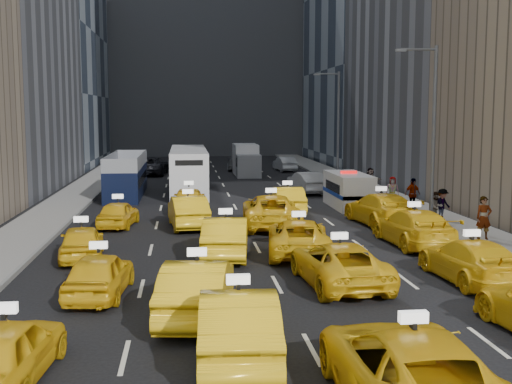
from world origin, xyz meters
TOP-DOWN VIEW (x-y plane):
  - ground at (0.00, 0.00)m, footprint 160.00×160.00m
  - sidewalk_west at (-10.50, 25.00)m, footprint 3.00×90.00m
  - sidewalk_east at (10.50, 25.00)m, footprint 3.00×90.00m
  - curb_west at (-9.05, 25.00)m, footprint 0.15×90.00m
  - curb_east at (9.05, 25.00)m, footprint 0.15×90.00m
  - building_backdrop at (0.00, 72.00)m, footprint 30.00×12.00m
  - streetlight_near at (9.18, 12.00)m, footprint 2.15×0.22m
  - streetlight_far at (9.18, 32.00)m, footprint 2.15×0.22m
  - taxi_0 at (-6.85, -5.19)m, footprint 2.09×4.34m
  - taxi_1 at (-1.83, -4.34)m, footprint 2.05×5.18m
  - taxi_2 at (1.26, -7.40)m, footprint 2.82×6.00m
  - taxi_4 at (-5.73, 1.22)m, footprint 2.05×4.30m
  - taxi_5 at (-2.72, -1.20)m, footprint 2.43×5.23m
  - taxi_6 at (2.05, 1.71)m, footprint 2.78×5.40m
  - taxi_7 at (6.61, 1.61)m, footprint 2.28×5.17m
  - taxi_8 at (-7.08, 6.50)m, footprint 2.04×4.21m
  - taxi_9 at (-1.44, 6.39)m, footprint 2.22×5.07m
  - taxi_10 at (1.53, 6.43)m, footprint 3.07×5.49m
  - taxi_11 at (6.80, 7.64)m, footprint 2.46×5.58m
  - taxi_12 at (-6.40, 13.71)m, footprint 2.06×4.08m
  - taxi_13 at (-2.89, 13.20)m, footprint 2.20×5.01m
  - taxi_14 at (1.26, 12.77)m, footprint 3.16×6.13m
  - taxi_15 at (6.95, 12.84)m, footprint 2.89×5.91m
  - taxi_16 at (-2.81, 18.04)m, footprint 2.02×4.51m
  - taxi_17 at (2.81, 17.27)m, footprint 1.73×4.67m
  - nypd_van at (6.84, 18.96)m, footprint 2.22×5.28m
  - double_decker at (-7.06, 26.22)m, footprint 2.51×9.88m
  - city_bus at (-2.76, 27.96)m, footprint 2.55×12.13m
  - box_truck at (2.60, 39.75)m, footprint 2.67×6.35m
  - misc_car_0 at (5.63, 26.20)m, footprint 2.23×4.84m
  - misc_car_1 at (-6.08, 41.03)m, footprint 3.38×6.20m
  - misc_car_2 at (2.31, 45.12)m, footprint 2.71×5.35m
  - misc_car_3 at (-2.01, 45.65)m, footprint 1.65×3.97m
  - misc_car_4 at (6.79, 43.57)m, footprint 1.90×4.42m
  - pedestrian_0 at (10.10, 7.91)m, footprint 0.73×0.50m
  - pedestrian_1 at (9.76, 12.48)m, footprint 0.85×0.61m
  - pedestrian_2 at (10.37, 13.15)m, footprint 1.14×0.82m
  - pedestrian_3 at (10.00, 16.59)m, footprint 1.19×0.83m
  - pedestrian_4 at (9.66, 19.19)m, footprint 0.91×0.65m
  - pedestrian_5 at (9.72, 24.12)m, footprint 1.75×0.99m

SIDE VIEW (x-z plane):
  - ground at x=0.00m, z-range 0.00..0.00m
  - sidewalk_west at x=-10.50m, z-range 0.00..0.15m
  - sidewalk_east at x=10.50m, z-range 0.00..0.15m
  - curb_west at x=-9.05m, z-range 0.00..0.18m
  - curb_east at x=9.05m, z-range 0.00..0.18m
  - taxi_12 at x=-6.40m, z-range 0.00..1.33m
  - misc_car_3 at x=-2.01m, z-range 0.00..1.34m
  - taxi_8 at x=-7.08m, z-range 0.00..1.38m
  - misc_car_4 at x=6.79m, z-range 0.00..1.42m
  - taxi_4 at x=-5.73m, z-range 0.00..1.42m
  - taxi_0 at x=-6.85m, z-range 0.00..1.43m
  - taxi_10 at x=1.53m, z-range 0.00..1.45m
  - taxi_6 at x=2.05m, z-range 0.00..1.46m
  - taxi_7 at x=6.61m, z-range 0.00..1.48m
  - misc_car_2 at x=2.31m, z-range 0.00..1.49m
  - taxi_16 at x=-2.81m, z-range 0.00..1.50m
  - taxi_17 at x=2.81m, z-range 0.00..1.53m
  - misc_car_0 at x=5.63m, z-range 0.00..1.54m
  - taxi_11 at x=6.80m, z-range 0.00..1.59m
  - taxi_13 at x=-2.89m, z-range 0.00..1.60m
  - taxi_9 at x=-1.44m, z-range 0.00..1.62m
  - misc_car_1 at x=-6.08m, z-range 0.00..1.65m
  - taxi_14 at x=1.26m, z-range 0.00..1.65m
  - taxi_15 at x=6.95m, z-range 0.00..1.65m
  - taxi_2 at x=1.26m, z-range 0.00..1.66m
  - taxi_5 at x=-2.72m, z-range 0.00..1.66m
  - taxi_1 at x=-1.83m, z-range 0.00..1.68m
  - pedestrian_1 at x=9.76m, z-range 0.15..1.72m
  - pedestrian_2 at x=10.37m, z-range 0.15..1.78m
  - pedestrian_4 at x=9.66m, z-range 0.15..1.83m
  - nypd_van at x=6.84m, z-range -0.11..2.13m
  - pedestrian_5 at x=9.72m, z-range 0.15..1.96m
  - pedestrian_3 at x=10.00m, z-range 0.15..2.00m
  - pedestrian_0 at x=10.10m, z-range 0.15..2.07m
  - box_truck at x=2.60m, z-range -0.03..2.80m
  - double_decker at x=-7.06m, z-range -0.02..2.84m
  - city_bus at x=-2.76m, z-range -0.01..3.12m
  - streetlight_near at x=9.18m, z-range 0.42..9.42m
  - streetlight_far at x=9.18m, z-range 0.42..9.42m
  - building_backdrop at x=0.00m, z-range 0.00..40.00m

